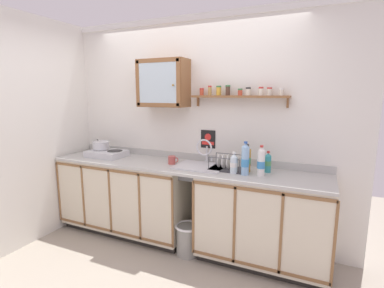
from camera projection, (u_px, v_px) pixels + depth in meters
floor at (165, 259)px, 3.05m from camera, size 6.21×6.21×0.00m
back_wall at (192, 129)px, 3.44m from camera, size 3.81×0.07×2.61m
side_wall_left at (26, 132)px, 3.25m from camera, size 0.05×3.46×2.61m
lower_cabinet_run at (126, 196)px, 3.61m from camera, size 1.67×0.61×0.91m
lower_cabinet_run_right at (263, 220)px, 2.92m from camera, size 1.31×0.61×0.91m
countertop at (180, 166)px, 3.22m from camera, size 3.17×0.63×0.03m
backsplash at (191, 156)px, 3.47m from camera, size 3.17×0.02×0.08m
sink at (201, 168)px, 3.16m from camera, size 0.53×0.47×0.41m
hot_plate_stove at (107, 153)px, 3.65m from camera, size 0.46×0.33×0.08m
saucepan at (101, 145)px, 3.70m from camera, size 0.31×0.28×0.10m
bottle_water_blue_0 at (245, 160)px, 2.81m from camera, size 0.08×0.08×0.33m
bottle_juice_amber_1 at (247, 159)px, 2.92m from camera, size 0.08×0.08×0.29m
bottle_detergent_teal_2 at (268, 163)px, 2.91m from camera, size 0.07×0.07×0.22m
bottle_opaque_white_3 at (261, 162)px, 2.77m from camera, size 0.07×0.07×0.30m
bottle_water_clear_4 at (234, 164)px, 2.87m from camera, size 0.08×0.08×0.22m
dish_rack at (226, 166)px, 3.02m from camera, size 0.36×0.25×0.16m
mug at (172, 160)px, 3.26m from camera, size 0.12×0.08×0.09m
wall_cabinet at (163, 83)px, 3.33m from camera, size 0.59×0.30×0.54m
spice_shelf at (238, 95)px, 3.05m from camera, size 1.05×0.14×0.23m
warning_sign at (208, 139)px, 3.35m from camera, size 0.18×0.01×0.21m
trash_bin at (188, 239)px, 3.11m from camera, size 0.28×0.28×0.34m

